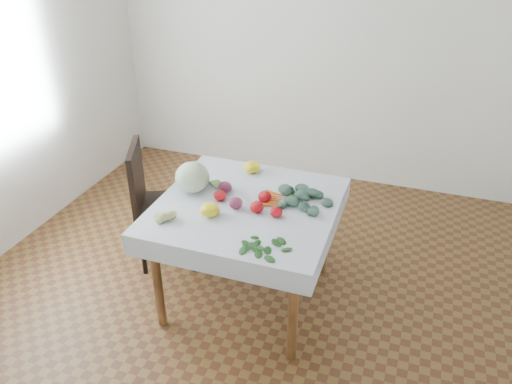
% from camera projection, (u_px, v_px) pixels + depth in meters
% --- Properties ---
extents(ground, '(4.00, 4.00, 0.00)m').
position_uv_depth(ground, '(248.00, 295.00, 3.53)').
color(ground, brown).
extents(back_wall, '(4.00, 0.04, 2.70)m').
position_uv_depth(back_wall, '(322.00, 40.00, 4.51)').
color(back_wall, silver).
rests_on(back_wall, ground).
extents(table, '(1.00, 1.00, 0.75)m').
position_uv_depth(table, '(247.00, 217.00, 3.21)').
color(table, brown).
rests_on(table, ground).
extents(tablecloth, '(1.12, 1.12, 0.01)m').
position_uv_depth(tablecloth, '(247.00, 204.00, 3.16)').
color(tablecloth, white).
rests_on(tablecloth, table).
extents(chair, '(0.57, 0.57, 0.95)m').
position_uv_depth(chair, '(154.00, 197.00, 3.65)').
color(chair, black).
rests_on(chair, ground).
extents(cabbage, '(0.23, 0.23, 0.20)m').
position_uv_depth(cabbage, '(192.00, 177.00, 3.25)').
color(cabbage, beige).
rests_on(cabbage, tablecloth).
extents(tomato_a, '(0.09, 0.09, 0.07)m').
position_uv_depth(tomato_a, '(220.00, 196.00, 3.18)').
color(tomato_a, '#B50C15').
rests_on(tomato_a, tablecloth).
extents(tomato_b, '(0.09, 0.09, 0.08)m').
position_uv_depth(tomato_b, '(257.00, 207.00, 3.05)').
color(tomato_b, '#B50C15').
rests_on(tomato_b, tablecloth).
extents(tomato_c, '(0.11, 0.11, 0.08)m').
position_uv_depth(tomato_c, '(265.00, 197.00, 3.16)').
color(tomato_c, '#B50C15').
rests_on(tomato_c, tablecloth).
extents(tomato_d, '(0.09, 0.09, 0.07)m').
position_uv_depth(tomato_d, '(276.00, 212.00, 3.01)').
color(tomato_d, '#B50C15').
rests_on(tomato_d, tablecloth).
extents(heirloom_back, '(0.12, 0.12, 0.08)m').
position_uv_depth(heirloom_back, '(252.00, 167.00, 3.52)').
color(heirloom_back, '#FFF01A').
rests_on(heirloom_back, tablecloth).
extents(heirloom_front, '(0.16, 0.16, 0.08)m').
position_uv_depth(heirloom_front, '(210.00, 210.00, 3.02)').
color(heirloom_front, '#FFF01A').
rests_on(heirloom_front, tablecloth).
extents(onion_a, '(0.11, 0.11, 0.08)m').
position_uv_depth(onion_a, '(225.00, 187.00, 3.27)').
color(onion_a, '#50162F').
rests_on(onion_a, tablecloth).
extents(onion_b, '(0.10, 0.10, 0.07)m').
position_uv_depth(onion_b, '(236.00, 203.00, 3.10)').
color(onion_b, '#50162F').
rests_on(onion_b, tablecloth).
extents(tomatillo_cluster, '(0.16, 0.11, 0.05)m').
position_uv_depth(tomatillo_cluster, '(165.00, 218.00, 2.97)').
color(tomatillo_cluster, '#B3BF6E').
rests_on(tomatillo_cluster, tablecloth).
extents(carrot_bunch, '(0.18, 0.20, 0.03)m').
position_uv_depth(carrot_bunch, '(276.00, 200.00, 3.18)').
color(carrot_bunch, '#E45A19').
rests_on(carrot_bunch, tablecloth).
extents(kale_bunch, '(0.36, 0.31, 0.05)m').
position_uv_depth(kale_bunch, '(304.00, 198.00, 3.18)').
color(kale_bunch, '#345545').
rests_on(kale_bunch, tablecloth).
extents(basil_bunch, '(0.25, 0.22, 0.01)m').
position_uv_depth(basil_bunch, '(265.00, 249.00, 2.73)').
color(basil_bunch, '#164716').
rests_on(basil_bunch, tablecloth).
extents(dill_bunch, '(0.24, 0.17, 0.02)m').
position_uv_depth(dill_bunch, '(209.00, 179.00, 3.42)').
color(dill_bunch, '#4C6F32').
rests_on(dill_bunch, tablecloth).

